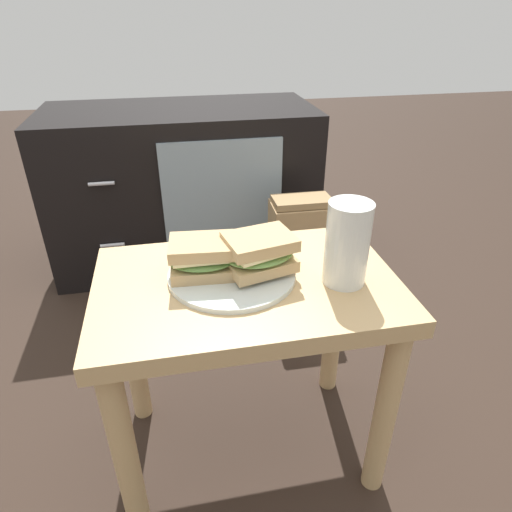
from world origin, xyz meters
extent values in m
plane|color=#2D2119|center=(0.00, 0.00, 0.00)|extent=(8.00, 8.00, 0.00)
cube|color=tan|center=(0.00, 0.00, 0.44)|extent=(0.56, 0.36, 0.04)
cylinder|color=tan|center=(-0.25, -0.14, 0.21)|extent=(0.04, 0.04, 0.43)
cylinder|color=tan|center=(0.25, -0.14, 0.21)|extent=(0.04, 0.04, 0.43)
cylinder|color=tan|center=(-0.25, 0.14, 0.21)|extent=(0.04, 0.04, 0.43)
cylinder|color=tan|center=(0.25, 0.14, 0.21)|extent=(0.04, 0.04, 0.43)
cube|color=black|center=(-0.07, 0.95, 0.29)|extent=(0.96, 0.44, 0.58)
cube|color=#8C9EA8|center=(0.05, 0.72, 0.30)|extent=(0.40, 0.01, 0.44)
cylinder|color=silver|center=(-0.34, 0.72, 0.41)|extent=(0.08, 0.01, 0.01)
cylinder|color=silver|center=(-0.34, 0.72, 0.19)|extent=(0.08, 0.01, 0.01)
cylinder|color=silver|center=(-0.02, 0.02, 0.47)|extent=(0.24, 0.24, 0.01)
cube|color=tan|center=(-0.08, 0.03, 0.48)|extent=(0.12, 0.09, 0.02)
ellipsoid|color=#608C42|center=(-0.08, 0.03, 0.50)|extent=(0.13, 0.10, 0.02)
cube|color=beige|center=(-0.08, 0.03, 0.51)|extent=(0.11, 0.08, 0.01)
cube|color=tan|center=(-0.08, 0.03, 0.53)|extent=(0.13, 0.10, 0.02)
cube|color=tan|center=(0.03, 0.01, 0.49)|extent=(0.14, 0.12, 0.02)
ellipsoid|color=#729E4C|center=(0.03, 0.01, 0.51)|extent=(0.15, 0.13, 0.02)
cube|color=beige|center=(0.03, 0.01, 0.52)|extent=(0.13, 0.11, 0.01)
cube|color=tan|center=(0.03, 0.01, 0.53)|extent=(0.14, 0.11, 0.02)
cylinder|color=silver|center=(0.17, -0.04, 0.54)|extent=(0.08, 0.08, 0.15)
cylinder|color=orange|center=(0.17, -0.04, 0.53)|extent=(0.07, 0.07, 0.13)
cylinder|color=white|center=(0.17, -0.04, 0.60)|extent=(0.07, 0.07, 0.01)
cube|color=tan|center=(0.27, 0.54, 0.18)|extent=(0.19, 0.13, 0.36)
cube|color=#987950|center=(0.27, 0.54, 0.37)|extent=(0.18, 0.11, 0.02)
camera|label=1|loc=(-0.12, -0.68, 0.91)|focal=31.41mm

